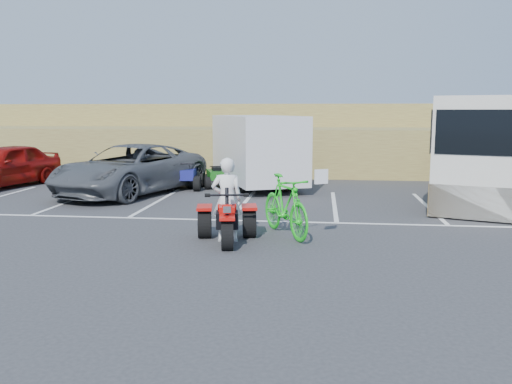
# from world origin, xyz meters

# --- Properties ---
(ground) EXTENTS (100.00, 100.00, 0.00)m
(ground) POSITION_xyz_m (0.00, 0.00, 0.00)
(ground) COLOR #323234
(ground) RESTS_ON ground
(parking_stripes) EXTENTS (28.00, 5.16, 0.01)m
(parking_stripes) POSITION_xyz_m (0.87, 4.07, 0.00)
(parking_stripes) COLOR white
(parking_stripes) RESTS_ON ground
(grass_embankment) EXTENTS (40.00, 8.50, 3.10)m
(grass_embankment) POSITION_xyz_m (0.00, 15.48, 1.42)
(grass_embankment) COLOR olive
(grass_embankment) RESTS_ON ground
(red_trike_atv) EXTENTS (1.60, 1.95, 1.14)m
(red_trike_atv) POSITION_xyz_m (0.33, 0.08, 0.00)
(red_trike_atv) COLOR red
(red_trike_atv) RESTS_ON ground
(rider) EXTENTS (0.72, 0.54, 1.80)m
(rider) POSITION_xyz_m (0.31, 0.23, 0.90)
(rider) COLOR white
(rider) RESTS_ON ground
(green_dirt_bike) EXTENTS (1.64, 2.30, 1.37)m
(green_dirt_bike) POSITION_xyz_m (1.51, 0.90, 0.68)
(green_dirt_bike) COLOR #14BF19
(green_dirt_bike) RESTS_ON ground
(grey_pickup) EXTENTS (4.56, 6.52, 1.65)m
(grey_pickup) POSITION_xyz_m (-4.07, 6.46, 0.83)
(grey_pickup) COLOR #494D51
(grey_pickup) RESTS_ON ground
(red_car) EXTENTS (2.86, 4.94, 1.58)m
(red_car) POSITION_xyz_m (-9.25, 7.44, 0.79)
(red_car) COLOR maroon
(red_car) RESTS_ON ground
(cargo_trailer) EXTENTS (4.14, 5.97, 2.59)m
(cargo_trailer) POSITION_xyz_m (-0.07, 8.73, 1.40)
(cargo_trailer) COLOR silver
(cargo_trailer) RESTS_ON ground
(rv_motorhome) EXTENTS (4.94, 8.87, 3.11)m
(rv_motorhome) POSITION_xyz_m (7.53, 7.04, 1.35)
(rv_motorhome) COLOR silver
(rv_motorhome) RESTS_ON ground
(quad_atv_blue) EXTENTS (1.30, 1.64, 1.00)m
(quad_atv_blue) POSITION_xyz_m (-2.49, 7.69, 0.00)
(quad_atv_blue) COLOR navy
(quad_atv_blue) RESTS_ON ground
(quad_atv_green) EXTENTS (1.35, 1.54, 0.85)m
(quad_atv_green) POSITION_xyz_m (-1.49, 8.25, 0.00)
(quad_atv_green) COLOR #165F15
(quad_atv_green) RESTS_ON ground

